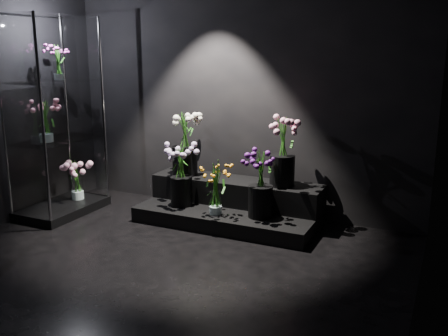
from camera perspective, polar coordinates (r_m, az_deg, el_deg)
The scene contains 13 objects.
floor at distance 4.04m, azimuth -10.07°, elevation -12.66°, with size 4.00×4.00×0.00m, color black.
wall_back at distance 5.39m, azimuth 1.69°, elevation 9.63°, with size 4.00×4.00×0.00m, color black.
wall_right at distance 2.96m, azimuth 22.37°, elevation 5.36°, with size 4.00×4.00×0.00m, color black.
display_riser at distance 5.25m, azimuth 0.92°, elevation -4.16°, with size 1.85×0.82×0.41m.
display_case at distance 5.58m, azimuth -18.67°, elevation 5.44°, with size 0.57×0.95×2.10m.
bouquet_orange_bells at distance 4.91m, azimuth -0.97°, elevation -2.16°, with size 0.29×0.29×0.55m.
bouquet_lilac at distance 5.19m, azimuth -4.93°, elevation -0.24°, with size 0.40×0.40×0.66m.
bouquet_purple at distance 4.83m, azimuth 4.22°, elevation -1.49°, with size 0.42×0.42×0.65m.
bouquet_cream_roses at distance 5.43m, azimuth -4.53°, elevation 3.28°, with size 0.41×0.41×0.71m.
bouquet_pink_roses at distance 5.00m, azimuth 6.73°, elevation 2.34°, with size 0.45×0.45×0.71m.
bouquet_case_pink at distance 5.47m, azimuth -19.76°, elevation 5.14°, with size 0.35×0.35×0.42m.
bouquet_case_magenta at distance 5.62m, azimuth -18.44°, elevation 11.48°, with size 0.27×0.27×0.37m.
bouquet_case_base_pink at distance 5.85m, azimuth -16.51°, elevation -1.06°, with size 0.45×0.45×0.47m.
Camera 1 is at (2.13, -2.94, 1.77)m, focal length 40.00 mm.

